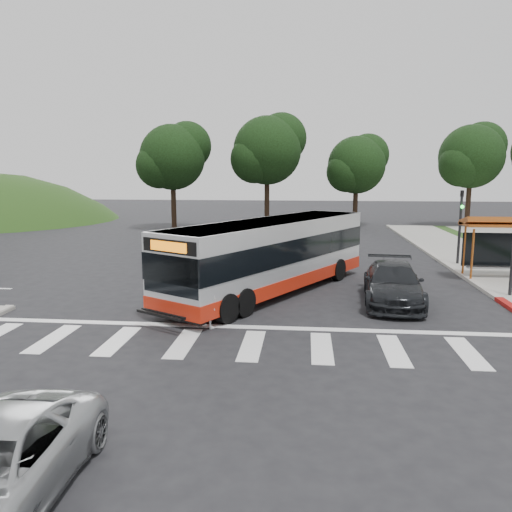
# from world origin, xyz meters

# --- Properties ---
(ground) EXTENTS (140.00, 140.00, 0.00)m
(ground) POSITION_xyz_m (0.00, 0.00, 0.00)
(ground) COLOR black
(ground) RESTS_ON ground
(sidewalk_east) EXTENTS (4.00, 40.00, 0.12)m
(sidewalk_east) POSITION_xyz_m (11.00, 8.00, 0.06)
(sidewalk_east) COLOR gray
(sidewalk_east) RESTS_ON ground
(curb_east) EXTENTS (0.30, 40.00, 0.15)m
(curb_east) POSITION_xyz_m (9.00, 8.00, 0.07)
(curb_east) COLOR #9E9991
(curb_east) RESTS_ON ground
(crosswalk_ladder) EXTENTS (18.00, 2.60, 0.01)m
(crosswalk_ladder) POSITION_xyz_m (0.00, -5.00, 0.01)
(crosswalk_ladder) COLOR silver
(crosswalk_ladder) RESTS_ON ground
(bus_shelter) EXTENTS (4.20, 1.60, 2.86)m
(bus_shelter) POSITION_xyz_m (10.80, 5.10, 2.35)
(bus_shelter) COLOR #A7511B
(bus_shelter) RESTS_ON sidewalk_east
(traffic_signal_ne_short) EXTENTS (0.18, 0.37, 4.00)m
(traffic_signal_ne_short) POSITION_xyz_m (9.60, 8.49, 2.48)
(traffic_signal_ne_short) COLOR black
(traffic_signal_ne_short) RESTS_ON ground
(tree_ne_a) EXTENTS (6.16, 5.74, 9.30)m
(tree_ne_a) POSITION_xyz_m (16.08, 28.06, 6.39)
(tree_ne_a) COLOR black
(tree_ne_a) RESTS_ON parking_lot
(tree_north_a) EXTENTS (6.60, 6.15, 10.17)m
(tree_north_a) POSITION_xyz_m (-1.92, 26.07, 6.92)
(tree_north_a) COLOR black
(tree_north_a) RESTS_ON ground
(tree_north_b) EXTENTS (5.72, 5.33, 8.43)m
(tree_north_b) POSITION_xyz_m (6.07, 28.06, 5.66)
(tree_north_b) COLOR black
(tree_north_b) RESTS_ON ground
(tree_north_c) EXTENTS (6.16, 5.74, 9.30)m
(tree_north_c) POSITION_xyz_m (-9.92, 24.06, 6.29)
(tree_north_c) COLOR black
(tree_north_c) RESTS_ON ground
(transit_bus) EXTENTS (7.97, 11.31, 3.00)m
(transit_bus) POSITION_xyz_m (0.13, 1.49, 1.50)
(transit_bus) COLOR silver
(transit_bus) RESTS_ON ground
(pedestrian) EXTENTS (0.85, 0.80, 1.94)m
(pedestrian) POSITION_xyz_m (-1.60, -3.42, 0.97)
(pedestrian) COLOR white
(pedestrian) RESTS_ON ground
(dark_sedan) EXTENTS (2.60, 5.38, 1.51)m
(dark_sedan) POSITION_xyz_m (4.83, 0.29, 0.76)
(dark_sedan) COLOR black
(dark_sedan) RESTS_ON ground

